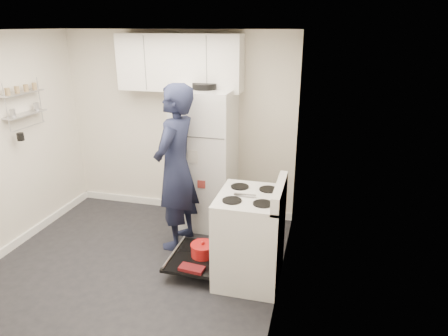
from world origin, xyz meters
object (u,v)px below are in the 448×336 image
(person, at_px, (176,168))
(refrigerator, at_px, (206,159))
(electric_range, at_px, (249,238))
(open_oven_door, at_px, (198,254))

(person, bearing_deg, refrigerator, 170.29)
(electric_range, bearing_deg, open_oven_door, 178.97)
(electric_range, height_order, open_oven_door, electric_range)
(refrigerator, height_order, person, person)
(electric_range, height_order, refrigerator, refrigerator)
(open_oven_door, xyz_separation_m, person, (-0.40, 0.47, 0.80))
(electric_range, bearing_deg, person, 153.29)
(refrigerator, xyz_separation_m, person, (-0.17, -0.61, 0.07))
(refrigerator, distance_m, person, 0.64)
(person, bearing_deg, electric_range, 69.33)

